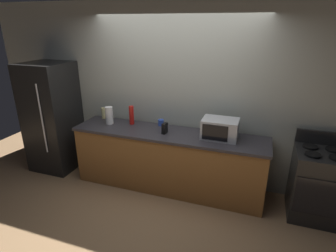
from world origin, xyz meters
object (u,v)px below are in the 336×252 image
at_px(microwave, 220,129).
at_px(cordless_phone, 165,128).
at_px(paper_towel_roll, 109,115).
at_px(bottle_vinegar, 103,113).
at_px(mug_blue, 161,123).
at_px(stove_range, 316,184).
at_px(bottle_hot_sauce, 132,115).
at_px(refrigerator, 52,117).

height_order(microwave, cordless_phone, microwave).
distance_m(microwave, cordless_phone, 0.78).
distance_m(microwave, paper_towel_roll, 1.72).
relative_size(cordless_phone, bottle_vinegar, 0.83).
relative_size(paper_towel_roll, mug_blue, 2.86).
bearing_deg(bottle_vinegar, paper_towel_roll, -40.02).
relative_size(stove_range, bottle_vinegar, 5.98).
distance_m(stove_range, microwave, 1.39).
bearing_deg(paper_towel_roll, cordless_phone, -5.29).
distance_m(stove_range, mug_blue, 2.26).
bearing_deg(cordless_phone, bottle_hot_sauce, 168.94).
bearing_deg(cordless_phone, bottle_vinegar, 172.88).
height_order(bottle_hot_sauce, mug_blue, bottle_hot_sauce).
relative_size(cordless_phone, mug_blue, 1.59).
xyz_separation_m(refrigerator, cordless_phone, (2.01, -0.04, 0.07)).
relative_size(cordless_phone, bottle_hot_sauce, 0.52).
xyz_separation_m(microwave, bottle_vinegar, (-1.94, 0.19, -0.04)).
bearing_deg(paper_towel_roll, bottle_vinegar, 139.98).
relative_size(stove_range, microwave, 2.25).
relative_size(microwave, bottle_hot_sauce, 1.66).
distance_m(refrigerator, stove_range, 4.07).
xyz_separation_m(refrigerator, stove_range, (4.05, 0.00, -0.44)).
distance_m(stove_range, bottle_hot_sauce, 2.72).
xyz_separation_m(stove_range, microwave, (-1.27, 0.05, 0.57)).
height_order(refrigerator, stove_range, refrigerator).
distance_m(paper_towel_roll, bottle_hot_sauce, 0.35).
bearing_deg(microwave, stove_range, -2.17).
relative_size(refrigerator, bottle_hot_sauce, 6.24).
bearing_deg(stove_range, microwave, 177.83).
bearing_deg(bottle_hot_sauce, paper_towel_roll, -163.10).
height_order(cordless_phone, bottle_vinegar, bottle_vinegar).
xyz_separation_m(paper_towel_roll, bottle_vinegar, (-0.22, 0.19, -0.04)).
distance_m(paper_towel_roll, cordless_phone, 0.95).
bearing_deg(bottle_hot_sauce, cordless_phone, -17.11).
bearing_deg(mug_blue, refrigerator, -172.71).
bearing_deg(bottle_hot_sauce, stove_range, -3.27).
xyz_separation_m(cordless_phone, mug_blue, (-0.16, 0.27, -0.03)).
bearing_deg(paper_towel_roll, microwave, -0.07).
height_order(refrigerator, cordless_phone, refrigerator).
bearing_deg(stove_range, mug_blue, 173.85).
xyz_separation_m(microwave, mug_blue, (-0.93, 0.19, -0.09)).
height_order(refrigerator, microwave, refrigerator).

